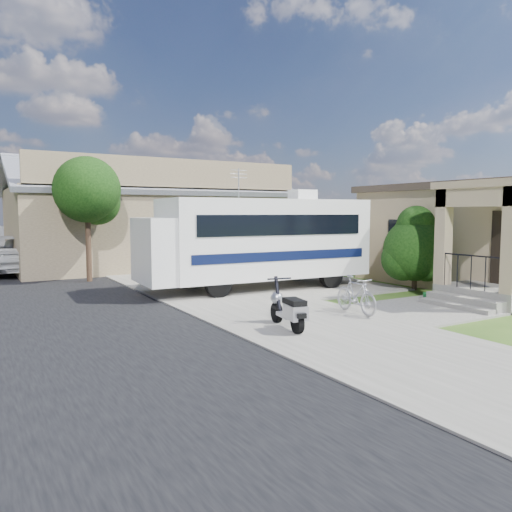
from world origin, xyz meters
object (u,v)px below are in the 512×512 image
garden_hose (431,298)px  bicycle (356,297)px  shrub (415,247)px  motorhome (258,239)px  scooter (289,310)px  pickup_truck (11,254)px

garden_hose → bicycle: bearing=-172.1°
shrub → bicycle: (-4.51, -2.22, -0.95)m
bicycle → garden_hose: bicycle is taller
motorhome → shrub: (4.45, -2.65, -0.26)m
scooter → pickup_truck: (-4.28, 14.44, 0.32)m
motorhome → shrub: motorhome is taller
motorhome → bicycle: (-0.06, -4.87, -1.21)m
motorhome → scooter: bearing=-111.7°
scooter → bicycle: 2.40m
shrub → pickup_truck: (-11.14, 11.71, -0.62)m
scooter → garden_hose: scooter is taller
shrub → garden_hose: size_ratio=6.23×
pickup_truck → garden_hose: (9.88, -13.47, -0.69)m
shrub → bicycle: size_ratio=1.79×
shrub → motorhome: bearing=149.2°
scooter → pickup_truck: bearing=116.7°
shrub → garden_hose: 2.53m
motorhome → scooter: (-2.41, -5.39, -1.20)m
motorhome → garden_hose: size_ratio=17.32×
shrub → bicycle: 5.12m
pickup_truck → scooter: bearing=108.4°
bicycle → pickup_truck: size_ratio=0.27×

